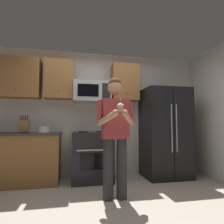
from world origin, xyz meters
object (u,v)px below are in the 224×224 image
oven_range (92,156)px  cupcake (120,107)px  person (115,129)px  knife_block (24,126)px  bowl_large_white (43,129)px  microwave (92,92)px  refrigerator (165,133)px

oven_range → cupcake: 1.57m
person → cupcake: person is taller
knife_block → cupcake: 1.96m
person → oven_range: bearing=103.6°
knife_block → bowl_large_white: knife_block is taller
knife_block → cupcake: bearing=-41.2°
microwave → cupcake: bearing=-80.6°
microwave → refrigerator: 1.72m
person → bowl_large_white: bearing=138.2°
microwave → bowl_large_white: size_ratio=3.22×
refrigerator → oven_range: bearing=178.5°
knife_block → person: person is taller
oven_range → person: person is taller
microwave → knife_block: bearing=-173.1°
microwave → person: bearing=-77.8°
oven_range → cupcake: (0.24, -1.31, 0.83)m
knife_block → cupcake: size_ratio=1.84×
person → microwave: bearing=102.2°
knife_block → microwave: bearing=6.9°
refrigerator → knife_block: 2.73m
knife_block → person: 1.75m
oven_range → cupcake: size_ratio=5.36×
person → cupcake: (-0.00, -0.33, 0.30)m
bowl_large_white → cupcake: (1.16, -1.36, 0.32)m
oven_range → knife_block: 1.35m
oven_range → refrigerator: bearing=-1.5°
bowl_large_white → cupcake: cupcake is taller
microwave → cupcake: size_ratio=4.26×
microwave → knife_block: size_ratio=2.31×
microwave → bowl_large_white: microwave is taller
microwave → knife_block: microwave is taller
oven_range → knife_block: knife_block is taller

